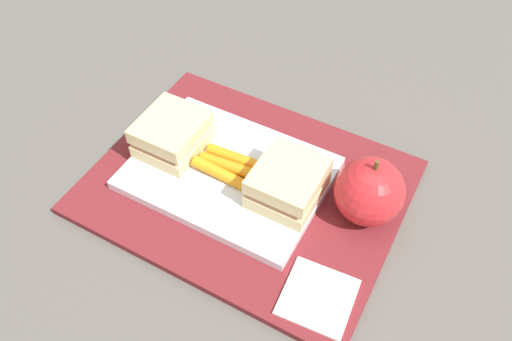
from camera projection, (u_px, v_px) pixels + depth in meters
The scene contains 8 objects.
ground_plane at pixel (247, 189), 0.62m from camera, with size 2.40×2.40×0.00m, color #56514C.
lunchbag_mat at pixel (247, 186), 0.61m from camera, with size 0.36×0.28×0.01m, color maroon.
food_tray at pixel (229, 173), 0.61m from camera, with size 0.23×0.17×0.01m, color white.
sandwich_half_left at pixel (172, 134), 0.61m from camera, with size 0.07×0.08×0.04m.
sandwich_half_right at pixel (288, 183), 0.57m from camera, with size 0.07×0.08×0.04m.
carrot_sticks_bundle at pixel (228, 166), 0.60m from camera, with size 0.08×0.04×0.02m.
apple at pixel (369, 192), 0.55m from camera, with size 0.08×0.08×0.09m.
paper_napkin at pixel (318, 297), 0.51m from camera, with size 0.07×0.07×0.00m, color white.
Camera 1 is at (0.19, -0.33, 0.49)m, focal length 35.75 mm.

